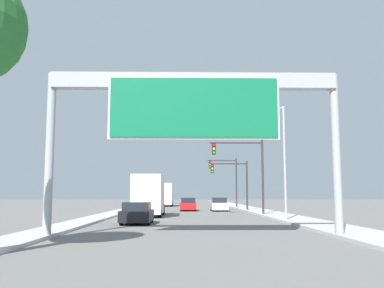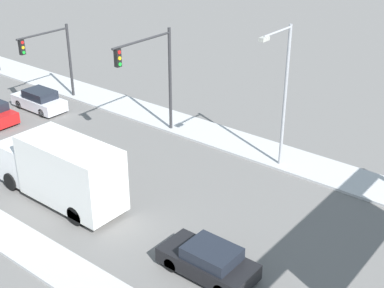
{
  "view_description": "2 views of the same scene",
  "coord_description": "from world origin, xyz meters",
  "px_view_note": "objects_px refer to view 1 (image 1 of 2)",
  "views": [
    {
      "loc": [
        -0.41,
        -1.11,
        1.92
      ],
      "look_at": [
        0.0,
        22.7,
        4.72
      ],
      "focal_mm": 40.0,
      "sensor_mm": 36.0,
      "label": 1
    },
    {
      "loc": [
        -17.99,
        16.41,
        14.84
      ],
      "look_at": [
        1.47,
        31.97,
        2.76
      ],
      "focal_mm": 50.0,
      "sensor_mm": 36.0,
      "label": 2
    }
  ],
  "objects_px": {
    "sign_gantry": "(194,104)",
    "traffic_light_mid_block": "(234,177)",
    "car_far_center": "(188,205)",
    "car_near_right": "(219,205)",
    "truck_box_secondary": "(165,195)",
    "truck_box_primary": "(149,196)",
    "traffic_light_near_intersection": "(246,164)",
    "car_mid_left": "(137,213)",
    "street_lamp_right": "(279,151)",
    "traffic_light_far_intersection": "(228,175)"
  },
  "relations": [
    {
      "from": "truck_box_primary",
      "to": "traffic_light_mid_block",
      "type": "distance_m",
      "value": 14.61
    },
    {
      "from": "car_near_right",
      "to": "traffic_light_far_intersection",
      "type": "height_order",
      "value": "traffic_light_far_intersection"
    },
    {
      "from": "truck_box_primary",
      "to": "traffic_light_far_intersection",
      "type": "height_order",
      "value": "traffic_light_far_intersection"
    },
    {
      "from": "truck_box_secondary",
      "to": "truck_box_primary",
      "type": "bearing_deg",
      "value": -90.0
    },
    {
      "from": "sign_gantry",
      "to": "truck_box_primary",
      "type": "relative_size",
      "value": 1.68
    },
    {
      "from": "traffic_light_mid_block",
      "to": "street_lamp_right",
      "type": "bearing_deg",
      "value": -86.35
    },
    {
      "from": "traffic_light_mid_block",
      "to": "traffic_light_far_intersection",
      "type": "height_order",
      "value": "traffic_light_far_intersection"
    },
    {
      "from": "car_far_center",
      "to": "truck_box_secondary",
      "type": "distance_m",
      "value": 18.85
    },
    {
      "from": "truck_box_primary",
      "to": "traffic_light_near_intersection",
      "type": "distance_m",
      "value": 9.34
    },
    {
      "from": "truck_box_primary",
      "to": "traffic_light_mid_block",
      "type": "xyz_separation_m",
      "value": [
        8.79,
        11.49,
        2.1
      ]
    },
    {
      "from": "traffic_light_far_intersection",
      "to": "car_mid_left",
      "type": "bearing_deg",
      "value": -106.33
    },
    {
      "from": "sign_gantry",
      "to": "car_far_center",
      "type": "height_order",
      "value": "sign_gantry"
    },
    {
      "from": "truck_box_secondary",
      "to": "traffic_light_mid_block",
      "type": "bearing_deg",
      "value": -65.65
    },
    {
      "from": "street_lamp_right",
      "to": "car_far_center",
      "type": "bearing_deg",
      "value": 108.54
    },
    {
      "from": "car_near_right",
      "to": "car_far_center",
      "type": "bearing_deg",
      "value": 163.12
    },
    {
      "from": "street_lamp_right",
      "to": "traffic_light_far_intersection",
      "type": "bearing_deg",
      "value": 91.82
    },
    {
      "from": "truck_box_secondary",
      "to": "car_mid_left",
      "type": "bearing_deg",
      "value": -90.0
    },
    {
      "from": "car_mid_left",
      "to": "car_far_center",
      "type": "bearing_deg",
      "value": 80.89
    },
    {
      "from": "car_near_right",
      "to": "traffic_light_mid_block",
      "type": "height_order",
      "value": "traffic_light_mid_block"
    },
    {
      "from": "truck_box_primary",
      "to": "traffic_light_near_intersection",
      "type": "bearing_deg",
      "value": 9.63
    },
    {
      "from": "truck_box_secondary",
      "to": "traffic_light_mid_block",
      "type": "distance_m",
      "value": 21.41
    },
    {
      "from": "car_mid_left",
      "to": "car_near_right",
      "type": "bearing_deg",
      "value": 71.37
    },
    {
      "from": "truck_box_secondary",
      "to": "traffic_light_far_intersection",
      "type": "bearing_deg",
      "value": -46.11
    },
    {
      "from": "truck_box_secondary",
      "to": "car_near_right",
      "type": "bearing_deg",
      "value": -70.3
    },
    {
      "from": "car_mid_left",
      "to": "car_far_center",
      "type": "height_order",
      "value": "car_far_center"
    },
    {
      "from": "sign_gantry",
      "to": "traffic_light_near_intersection",
      "type": "bearing_deg",
      "value": 75.36
    },
    {
      "from": "traffic_light_near_intersection",
      "to": "traffic_light_mid_block",
      "type": "distance_m",
      "value": 10.03
    },
    {
      "from": "truck_box_secondary",
      "to": "car_far_center",
      "type": "bearing_deg",
      "value": -79.28
    },
    {
      "from": "car_far_center",
      "to": "truck_box_secondary",
      "type": "bearing_deg",
      "value": 100.72
    },
    {
      "from": "sign_gantry",
      "to": "traffic_light_mid_block",
      "type": "xyz_separation_m",
      "value": [
        5.29,
        30.13,
        -2.1
      ]
    },
    {
      "from": "traffic_light_near_intersection",
      "to": "traffic_light_mid_block",
      "type": "height_order",
      "value": "traffic_light_near_intersection"
    },
    {
      "from": "car_far_center",
      "to": "car_near_right",
      "type": "bearing_deg",
      "value": -16.88
    },
    {
      "from": "truck_box_secondary",
      "to": "traffic_light_far_intersection",
      "type": "xyz_separation_m",
      "value": [
        9.05,
        -9.41,
        2.75
      ]
    },
    {
      "from": "car_near_right",
      "to": "street_lamp_right",
      "type": "height_order",
      "value": "street_lamp_right"
    },
    {
      "from": "sign_gantry",
      "to": "car_mid_left",
      "type": "relative_size",
      "value": 3.16
    },
    {
      "from": "sign_gantry",
      "to": "traffic_light_far_intersection",
      "type": "bearing_deg",
      "value": 82.12
    },
    {
      "from": "truck_box_primary",
      "to": "car_mid_left",
      "type": "bearing_deg",
      "value": -90.0
    },
    {
      "from": "car_far_center",
      "to": "traffic_light_near_intersection",
      "type": "xyz_separation_m",
      "value": [
        5.26,
        -10.93,
        3.97
      ]
    },
    {
      "from": "sign_gantry",
      "to": "street_lamp_right",
      "type": "relative_size",
      "value": 1.59
    },
    {
      "from": "car_mid_left",
      "to": "traffic_light_near_intersection",
      "type": "relative_size",
      "value": 0.61
    },
    {
      "from": "truck_box_secondary",
      "to": "traffic_light_near_intersection",
      "type": "distance_m",
      "value": 30.82
    },
    {
      "from": "traffic_light_near_intersection",
      "to": "car_mid_left",
      "type": "bearing_deg",
      "value": -128.79
    },
    {
      "from": "traffic_light_far_intersection",
      "to": "car_far_center",
      "type": "bearing_deg",
      "value": -121.47
    },
    {
      "from": "car_mid_left",
      "to": "truck_box_primary",
      "type": "distance_m",
      "value": 9.47
    },
    {
      "from": "car_near_right",
      "to": "sign_gantry",
      "type": "bearing_deg",
      "value": -96.66
    },
    {
      "from": "traffic_light_far_intersection",
      "to": "street_lamp_right",
      "type": "bearing_deg",
      "value": -88.18
    },
    {
      "from": "traffic_light_far_intersection",
      "to": "truck_box_secondary",
      "type": "bearing_deg",
      "value": 133.89
    },
    {
      "from": "truck_box_secondary",
      "to": "street_lamp_right",
      "type": "distance_m",
      "value": 39.15
    },
    {
      "from": "traffic_light_mid_block",
      "to": "street_lamp_right",
      "type": "relative_size",
      "value": 0.68
    },
    {
      "from": "car_far_center",
      "to": "street_lamp_right",
      "type": "bearing_deg",
      "value": -71.46
    }
  ]
}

